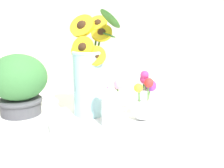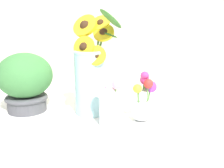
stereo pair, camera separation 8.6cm
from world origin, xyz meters
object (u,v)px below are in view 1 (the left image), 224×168
mason_jar_sunflowers (90,72)px  potted_plant (19,83)px  vase_bulb_right (143,101)px  serving_tray (112,121)px  vase_small_center (110,104)px

mason_jar_sunflowers → potted_plant: size_ratio=1.63×
mason_jar_sunflowers → potted_plant: mason_jar_sunflowers is taller
mason_jar_sunflowers → vase_bulb_right: 0.21m
serving_tray → vase_bulb_right: 0.13m
vase_small_center → potted_plant: (-0.37, 0.04, 0.03)m
mason_jar_sunflowers → vase_small_center: 0.15m
serving_tray → mason_jar_sunflowers: 0.18m
vase_small_center → vase_bulb_right: size_ratio=0.91×
serving_tray → potted_plant: (-0.36, -0.02, 0.11)m
mason_jar_sunflowers → vase_small_center: size_ratio=2.49×
serving_tray → mason_jar_sunflowers: size_ratio=1.15×
mason_jar_sunflowers → vase_bulb_right: size_ratio=2.27×
serving_tray → potted_plant: size_ratio=1.87×
serving_tray → vase_small_center: size_ratio=2.86×
vase_small_center → vase_bulb_right: (0.09, 0.08, -0.00)m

